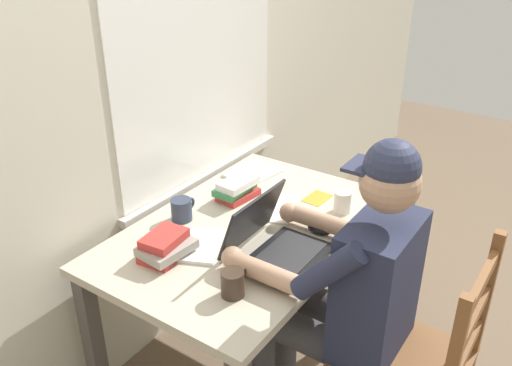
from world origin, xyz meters
name	(u,v)px	position (x,y,z in m)	size (l,w,h in m)	color
ground_plane	(250,359)	(0.00, 0.00, 0.00)	(8.00, 8.00, 0.00)	brown
back_wall	(150,64)	(0.01, 0.48, 1.30)	(6.00, 0.08, 2.60)	beige
desk	(249,247)	(0.00, 0.00, 0.61)	(1.21, 0.79, 0.71)	#BCB29E
seated_person	(348,283)	(-0.08, -0.47, 0.69)	(0.50, 0.60, 1.25)	#232842
wooden_chair	(418,364)	(-0.08, -0.75, 0.46)	(0.42, 0.42, 0.94)	brown
laptop	(273,242)	(-0.11, -0.18, 0.77)	(0.33, 0.31, 0.23)	black
computer_mouse	(319,229)	(0.12, -0.25, 0.73)	(0.06, 0.10, 0.03)	black
coffee_mug_white	(343,202)	(0.32, -0.25, 0.76)	(0.11, 0.07, 0.09)	silver
coffee_mug_dark	(233,283)	(-0.38, -0.20, 0.76)	(0.12, 0.08, 0.09)	#38281E
coffee_mug_spare	(182,209)	(-0.10, 0.26, 0.76)	(0.12, 0.08, 0.09)	#2D384C
book_stack_main	(237,189)	(0.17, 0.18, 0.76)	(0.20, 0.13, 0.09)	#BC332D
book_stack_side	(166,246)	(-0.34, 0.13, 0.76)	(0.22, 0.17, 0.09)	#BC332D
paper_pile_near_laptop	(195,245)	(-0.23, 0.08, 0.72)	(0.22, 0.19, 0.01)	white
paper_pile_back_corner	(252,173)	(0.40, 0.26, 0.72)	(0.23, 0.19, 0.01)	white
paper_pile_side	(275,208)	(0.19, -0.01, 0.71)	(0.24, 0.16, 0.00)	white
landscape_photo_print	(317,198)	(0.36, -0.11, 0.71)	(0.13, 0.09, 0.00)	gold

